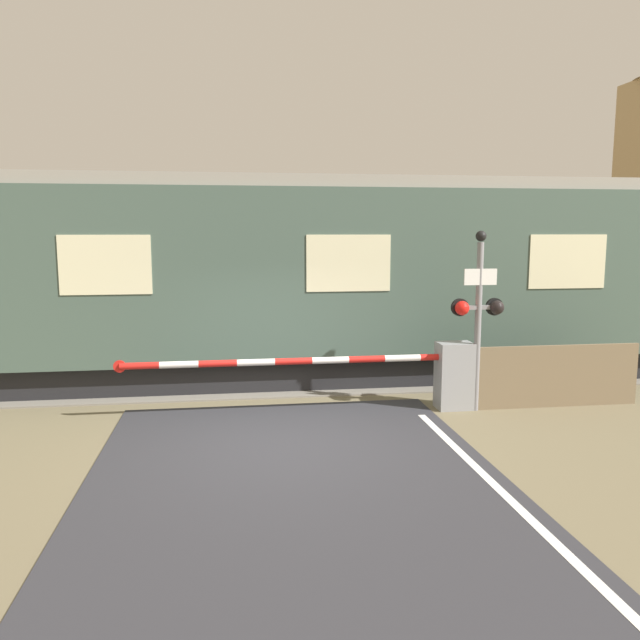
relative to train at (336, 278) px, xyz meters
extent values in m
plane|color=#6B6047|center=(-1.41, -4.04, -2.10)|extent=(80.00, 80.00, 0.00)
cube|color=slate|center=(-1.41, 0.00, -2.09)|extent=(36.00, 3.20, 0.03)
cube|color=#595451|center=(-1.41, -0.72, -2.02)|extent=(36.00, 0.08, 0.10)
cube|color=#595451|center=(-1.41, 0.72, -2.02)|extent=(36.00, 0.08, 0.10)
cube|color=black|center=(0.00, 0.00, -1.80)|extent=(14.52, 2.40, 0.60)
cube|color=#42564C|center=(0.00, 0.00, 0.13)|extent=(15.79, 2.82, 3.27)
cube|color=gray|center=(0.00, 0.00, 1.89)|extent=(15.47, 2.60, 0.24)
cube|color=beige|center=(4.34, -1.42, 0.38)|extent=(1.58, 0.02, 1.05)
cube|color=beige|center=(0.00, -1.42, 0.38)|extent=(1.58, 0.02, 1.05)
cube|color=beige|center=(-4.34, -1.42, 0.38)|extent=(1.58, 0.02, 1.05)
cube|color=gray|center=(1.64, -2.64, -1.52)|extent=(0.60, 0.44, 1.16)
cylinder|color=gray|center=(1.64, -2.64, -1.18)|extent=(0.16, 0.16, 0.18)
cylinder|color=red|center=(1.33, -2.64, -1.18)|extent=(0.62, 0.11, 0.11)
cylinder|color=white|center=(0.71, -2.64, -1.18)|extent=(0.62, 0.11, 0.11)
cylinder|color=red|center=(0.09, -2.64, -1.18)|extent=(0.62, 0.11, 0.11)
cylinder|color=white|center=(-0.54, -2.64, -1.18)|extent=(0.62, 0.11, 0.11)
cylinder|color=red|center=(-1.16, -2.64, -1.18)|extent=(0.62, 0.11, 0.11)
cylinder|color=white|center=(-1.78, -2.64, -1.18)|extent=(0.62, 0.11, 0.11)
cylinder|color=red|center=(-2.40, -2.64, -1.18)|extent=(0.62, 0.11, 0.11)
cylinder|color=white|center=(-3.03, -2.64, -1.18)|extent=(0.62, 0.11, 0.11)
cylinder|color=red|center=(-3.65, -2.64, -1.18)|extent=(0.62, 0.11, 0.11)
cylinder|color=red|center=(-3.96, -2.64, -1.18)|extent=(0.20, 0.02, 0.20)
cylinder|color=gray|center=(1.97, -2.81, -0.66)|extent=(0.11, 0.11, 2.89)
cube|color=gray|center=(1.97, -2.81, -0.31)|extent=(0.74, 0.07, 0.07)
sphere|color=red|center=(1.67, -2.86, -0.31)|extent=(0.24, 0.24, 0.24)
sphere|color=black|center=(2.28, -2.86, -0.31)|extent=(0.24, 0.24, 0.24)
cylinder|color=black|center=(1.67, -2.75, -0.31)|extent=(0.30, 0.06, 0.30)
cylinder|color=black|center=(2.28, -2.75, -0.31)|extent=(0.30, 0.06, 0.30)
cube|color=white|center=(1.97, -2.85, 0.21)|extent=(0.57, 0.02, 0.27)
sphere|color=black|center=(1.97, -2.81, 0.88)|extent=(0.18, 0.18, 0.18)
cube|color=#726047|center=(3.43, -2.80, -1.55)|extent=(3.10, 0.06, 1.10)
camera|label=1|loc=(-2.17, -12.78, 0.95)|focal=35.00mm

